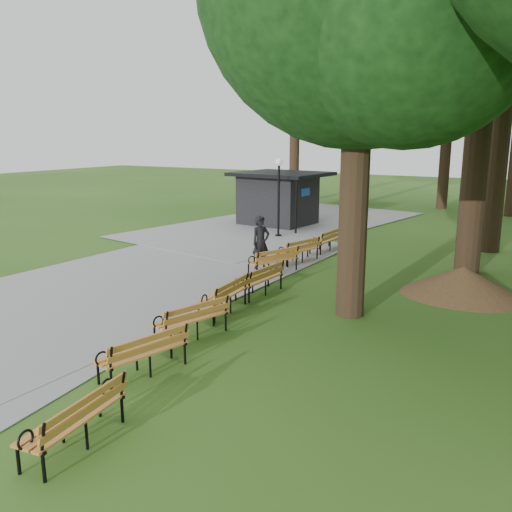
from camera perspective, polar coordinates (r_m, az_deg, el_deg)
The scene contains 14 objects.
ground at distance 13.14m, azimuth -6.63°, elevation -7.01°, with size 100.00×100.00×0.00m, color #2D5919.
path at distance 17.79m, azimuth -11.27°, elevation -1.81°, with size 12.00×38.00×0.06m, color gray.
person at distance 17.87m, azimuth 0.51°, elevation 1.39°, with size 0.66×0.43×1.81m, color black.
kiosk at distance 27.00m, azimuth 2.32°, elevation 6.11°, with size 4.20×3.65×2.63m, color black, non-canonical shape.
lamp_post at distance 23.50m, azimuth 2.43°, elevation 7.89°, with size 0.32×0.32×3.43m.
dirt_mound at distance 16.11m, azimuth 21.05°, elevation -2.50°, with size 2.86×2.86×0.85m, color #47301C.
bench_0 at distance 8.49m, azimuth -18.77°, elevation -15.96°, with size 1.90×0.64×0.88m, color #C2752C, non-canonical shape.
bench_1 at distance 10.47m, azimuth -11.89°, elevation -9.91°, with size 1.90×0.64×0.88m, color #C2752C, non-canonical shape.
bench_2 at distance 12.10m, azimuth -6.89°, elevation -6.57°, with size 1.90×0.64×0.88m, color #C2752C, non-canonical shape.
bench_3 at distance 13.70m, azimuth -3.53°, elevation -4.18°, with size 1.90×0.64×0.88m, color #C2752C, non-canonical shape.
bench_4 at distance 15.18m, azimuth 0.33°, elevation -2.47°, with size 1.90×0.64×0.88m, color #C2752C, non-canonical shape.
bench_5 at distance 17.47m, azimuth 1.80°, elevation -0.45°, with size 1.90×0.64×0.88m, color #C2752C, non-canonical shape.
bench_6 at distance 19.01m, azimuth 4.43°, elevation 0.60°, with size 1.90×0.64×0.88m, color #C2752C, non-canonical shape.
bench_7 at distance 20.93m, azimuth 7.32°, elevation 1.66°, with size 1.90×0.64×0.88m, color #C2752C, non-canonical shape.
Camera 1 is at (7.44, -9.89, 4.42)m, focal length 37.80 mm.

